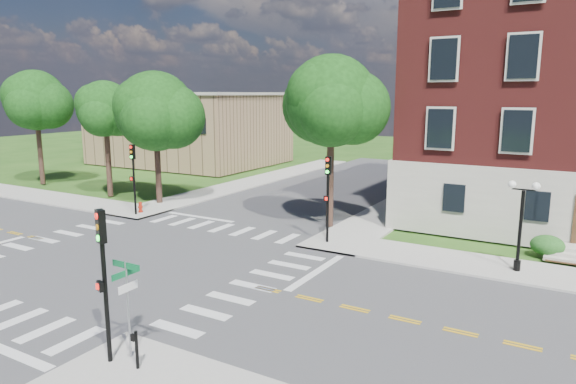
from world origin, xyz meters
The scene contains 19 objects.
ground centered at (0.00, 0.00, 0.00)m, with size 160.00×160.00×0.00m, color #244D15.
road_ew centered at (0.00, 0.00, 0.01)m, with size 90.00×12.00×0.01m, color #3D3D3F.
road_ns centered at (0.00, 0.00, 0.01)m, with size 12.00×90.00×0.01m, color #3D3D3F.
sidewalk_ne centered at (15.38, 15.38, 0.06)m, with size 34.00×34.00×0.12m.
sidewalk_nw centered at (-15.38, 15.38, 0.06)m, with size 34.00×34.00×0.12m.
crosswalk_east centered at (7.20, 0.00, 0.00)m, with size 2.20×10.20×0.02m, color silver, non-canonical shape.
stop_bar_east centered at (8.80, 3.00, 0.00)m, with size 0.40×5.50×0.00m, color silver.
secondary_building centered at (-22.00, 30.00, 4.28)m, with size 20.40×15.40×8.30m.
tree_a centered at (-23.54, 11.28, 7.67)m, with size 5.34×5.34×10.25m.
tree_b centered at (-13.73, 10.51, 7.06)m, with size 4.38×4.38×9.18m.
tree_c centered at (-8.44, 10.59, 6.97)m, with size 5.88×5.88×9.81m.
tree_d centered at (5.82, 10.65, 7.80)m, with size 5.51×5.51×10.47m.
traffic_signal_se centered at (7.08, -7.68, 3.19)m, with size 0.38×0.46×4.80m.
traffic_signal_ne centered at (7.21, 7.44, 3.19)m, with size 0.37×0.44×4.80m.
traffic_signal_nw centered at (-7.10, 6.90, 3.19)m, with size 0.37×0.42×4.80m.
twin_lamp_west centered at (16.95, 7.63, 2.52)m, with size 1.36×0.36×4.23m.
street_sign_pole centered at (7.42, -7.13, 2.31)m, with size 1.10×1.10×3.10m.
push_button_post centered at (8.14, -7.57, 0.80)m, with size 0.14×0.21×1.20m.
fire_hydrant centered at (-7.27, 7.52, 0.46)m, with size 0.35×0.35×0.75m.
Camera 1 is at (19.15, -17.53, 8.24)m, focal length 32.00 mm.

